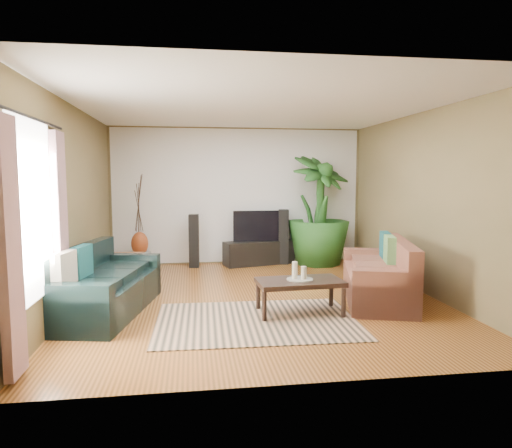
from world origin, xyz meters
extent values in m
plane|color=#9D5C28|center=(0.00, 0.00, 0.00)|extent=(5.50, 5.50, 0.00)
plane|color=white|center=(0.00, 0.00, 2.70)|extent=(5.50, 5.50, 0.00)
plane|color=brown|center=(0.00, 2.75, 1.35)|extent=(5.00, 0.00, 5.00)
plane|color=brown|center=(0.00, -2.75, 1.35)|extent=(5.00, 0.00, 5.00)
plane|color=brown|center=(-2.50, 0.00, 1.35)|extent=(0.00, 5.50, 5.50)
plane|color=brown|center=(2.50, 0.00, 1.35)|extent=(0.00, 5.50, 5.50)
plane|color=white|center=(0.00, 2.74, 1.35)|extent=(4.90, 0.00, 4.90)
plane|color=white|center=(-2.48, -1.60, 1.40)|extent=(0.00, 1.80, 1.80)
cube|color=gray|center=(-2.43, -2.35, 1.15)|extent=(0.08, 0.35, 2.20)
cube|color=gray|center=(-2.43, -0.85, 1.15)|extent=(0.08, 0.35, 2.20)
cylinder|color=black|center=(-2.43, -1.60, 2.30)|extent=(0.03, 1.90, 0.03)
cube|color=black|center=(-2.03, -0.42, 0.42)|extent=(1.26, 2.18, 0.85)
cube|color=brown|center=(1.65, -0.35, 0.42)|extent=(1.31, 2.01, 0.85)
cube|color=tan|center=(-0.17, -1.04, 0.01)|extent=(2.44, 1.76, 0.01)
cube|color=black|center=(0.42, -0.81, 0.22)|extent=(1.11, 0.65, 0.44)
cylinder|color=gray|center=(0.42, -0.81, 0.45)|extent=(0.33, 0.33, 0.01)
cylinder|color=beige|center=(0.36, -0.78, 0.56)|extent=(0.07, 0.07, 0.21)
cylinder|color=beige|center=(0.46, -0.85, 0.54)|extent=(0.07, 0.07, 0.17)
cylinder|color=beige|center=(0.49, -0.75, 0.52)|extent=(0.07, 0.07, 0.14)
cube|color=black|center=(0.39, 2.50, 0.23)|extent=(1.46, 0.77, 0.47)
cube|color=black|center=(0.39, 2.50, 0.77)|extent=(1.02, 0.06, 0.61)
cube|color=black|center=(-0.89, 2.39, 0.51)|extent=(0.20, 0.22, 1.02)
cube|color=black|center=(0.88, 2.49, 0.54)|extent=(0.23, 0.24, 1.08)
imported|color=#1C4918|center=(1.55, 2.35, 1.08)|extent=(1.66, 1.66, 2.16)
cylinder|color=black|center=(1.55, 2.35, 0.16)|extent=(0.40, 0.40, 0.31)
cube|color=gray|center=(-1.89, 2.26, 0.17)|extent=(0.38, 0.38, 0.34)
ellipsoid|color=#933D1A|center=(-1.89, 2.26, 0.50)|extent=(0.31, 0.31, 0.44)
cube|color=brown|center=(-1.96, 0.79, 0.27)|extent=(0.54, 0.54, 0.54)
camera|label=1|loc=(-0.93, -6.34, 1.74)|focal=32.00mm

